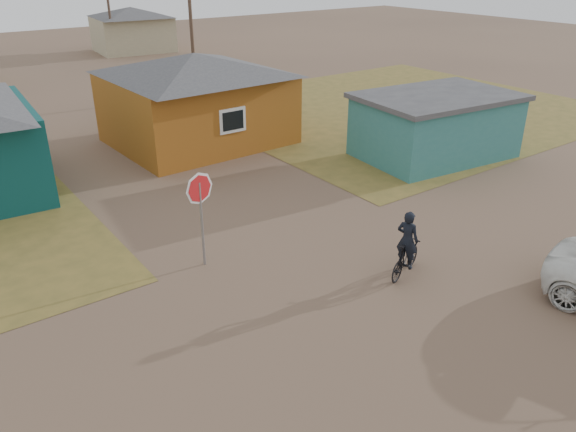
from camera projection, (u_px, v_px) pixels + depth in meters
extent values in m
plane|color=brown|center=(377.00, 300.00, 13.82)|extent=(120.00, 120.00, 0.00)
cube|color=olive|center=(395.00, 108.00, 30.77)|extent=(20.00, 18.00, 0.00)
cube|color=#965317|center=(197.00, 109.00, 24.75)|extent=(7.21, 6.24, 3.00)
pyramid|color=#3D3D40|center=(194.00, 64.00, 23.91)|extent=(7.72, 6.76, 0.90)
cube|color=silver|center=(233.00, 120.00, 22.47)|extent=(1.20, 0.06, 1.00)
cube|color=black|center=(233.00, 121.00, 22.45)|extent=(0.95, 0.04, 0.75)
cube|color=#377A76|center=(435.00, 128.00, 23.11)|extent=(6.39, 4.61, 2.40)
cube|color=#3D3D40|center=(439.00, 96.00, 22.56)|extent=(6.71, 4.93, 0.20)
cube|color=tan|center=(133.00, 34.00, 47.79)|extent=(6.41, 5.50, 2.80)
pyramid|color=#3D3D40|center=(130.00, 12.00, 47.03)|extent=(6.95, 6.05, 0.80)
cylinder|color=#4D392E|center=(191.00, 25.00, 31.66)|extent=(0.20, 0.20, 8.00)
cylinder|color=#4D392E|center=(108.00, 5.00, 43.89)|extent=(0.20, 0.20, 8.00)
cylinder|color=gray|center=(202.00, 225.00, 14.90)|extent=(0.07, 0.07, 2.41)
imported|color=black|center=(405.00, 258.00, 14.72)|extent=(1.68, 0.98, 0.97)
imported|color=black|center=(407.00, 240.00, 14.49)|extent=(0.56, 0.68, 1.60)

